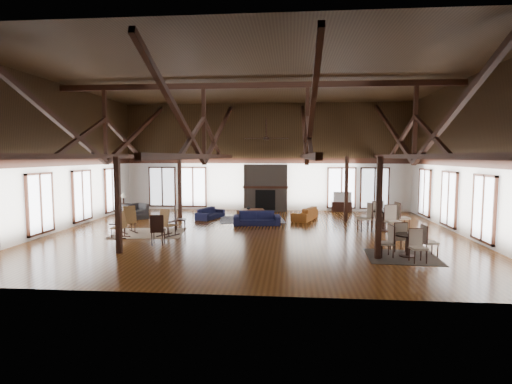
# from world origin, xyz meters

# --- Properties ---
(floor) EXTENTS (16.00, 16.00, 0.00)m
(floor) POSITION_xyz_m (0.00, 0.00, 0.00)
(floor) COLOR #5D3313
(floor) RESTS_ON ground
(ceiling) EXTENTS (16.00, 14.00, 0.02)m
(ceiling) POSITION_xyz_m (0.00, 0.00, 6.00)
(ceiling) COLOR black
(ceiling) RESTS_ON wall_back
(wall_back) EXTENTS (16.00, 0.02, 6.00)m
(wall_back) POSITION_xyz_m (0.00, 7.00, 3.00)
(wall_back) COLOR silver
(wall_back) RESTS_ON floor
(wall_front) EXTENTS (16.00, 0.02, 6.00)m
(wall_front) POSITION_xyz_m (0.00, -7.00, 3.00)
(wall_front) COLOR silver
(wall_front) RESTS_ON floor
(wall_left) EXTENTS (0.02, 14.00, 6.00)m
(wall_left) POSITION_xyz_m (-8.00, 0.00, 3.00)
(wall_left) COLOR silver
(wall_left) RESTS_ON floor
(wall_right) EXTENTS (0.02, 14.00, 6.00)m
(wall_right) POSITION_xyz_m (8.00, 0.00, 3.00)
(wall_right) COLOR silver
(wall_right) RESTS_ON floor
(roof_truss) EXTENTS (15.60, 14.07, 3.14)m
(roof_truss) POSITION_xyz_m (0.00, 0.00, 4.03)
(roof_truss) COLOR black
(roof_truss) RESTS_ON wall_back
(post_grid) EXTENTS (8.16, 7.16, 3.05)m
(post_grid) POSITION_xyz_m (0.00, 0.00, 1.52)
(post_grid) COLOR black
(post_grid) RESTS_ON floor
(fireplace) EXTENTS (2.50, 0.69, 2.60)m
(fireplace) POSITION_xyz_m (0.00, 6.67, 1.29)
(fireplace) COLOR brown
(fireplace) RESTS_ON floor
(ceiling_fan) EXTENTS (1.60, 1.60, 0.75)m
(ceiling_fan) POSITION_xyz_m (0.50, -1.00, 3.73)
(ceiling_fan) COLOR black
(ceiling_fan) RESTS_ON roof_truss
(sofa_navy_front) EXTENTS (2.14, 1.02, 0.60)m
(sofa_navy_front) POSITION_xyz_m (-0.10, 2.06, 0.30)
(sofa_navy_front) COLOR #16183D
(sofa_navy_front) RESTS_ON floor
(sofa_navy_left) EXTENTS (1.90, 1.24, 0.52)m
(sofa_navy_left) POSITION_xyz_m (-2.55, 3.70, 0.26)
(sofa_navy_left) COLOR #141738
(sofa_navy_left) RESTS_ON floor
(sofa_orange) EXTENTS (2.15, 1.39, 0.59)m
(sofa_orange) POSITION_xyz_m (2.08, 3.74, 0.29)
(sofa_orange) COLOR #9B531E
(sofa_orange) RESTS_ON floor
(coffee_table) EXTENTS (1.43, 0.88, 0.51)m
(coffee_table) POSITION_xyz_m (-0.56, 3.44, 0.46)
(coffee_table) COLOR brown
(coffee_table) RESTS_ON floor
(vase) EXTENTS (0.20, 0.20, 0.19)m
(vase) POSITION_xyz_m (-0.62, 3.37, 0.61)
(vase) COLOR #B2B2B2
(vase) RESTS_ON coffee_table
(armchair) EXTENTS (1.46, 1.47, 0.72)m
(armchair) POSITION_xyz_m (-6.24, 3.31, 0.36)
(armchair) COLOR #313133
(armchair) RESTS_ON floor
(side_table_lamp) EXTENTS (0.48, 0.48, 1.24)m
(side_table_lamp) POSITION_xyz_m (-7.10, 4.05, 0.47)
(side_table_lamp) COLOR black
(side_table_lamp) RESTS_ON floor
(rocking_chair_a) EXTENTS (0.91, 0.93, 1.10)m
(rocking_chair_a) POSITION_xyz_m (-5.01, -0.28, 0.52)
(rocking_chair_a) COLOR #9D6A3B
(rocking_chair_a) RESTS_ON floor
(rocking_chair_b) EXTENTS (0.75, 0.93, 1.06)m
(rocking_chair_b) POSITION_xyz_m (-3.33, -0.80, 0.50)
(rocking_chair_b) COLOR #9D6A3B
(rocking_chair_b) RESTS_ON floor
(rocking_chair_c) EXTENTS (0.79, 0.46, 1.01)m
(rocking_chair_c) POSITION_xyz_m (-4.96, -1.23, 0.47)
(rocking_chair_c) COLOR #9D6A3B
(rocking_chair_c) RESTS_ON floor
(side_chair_a) EXTENTS (0.51, 0.51, 1.02)m
(side_chair_a) POSITION_xyz_m (-3.20, 0.34, 0.59)
(side_chair_a) COLOR black
(side_chair_a) RESTS_ON floor
(side_chair_b) EXTENTS (0.51, 0.51, 1.07)m
(side_chair_b) POSITION_xyz_m (-3.15, -2.31, 0.62)
(side_chair_b) COLOR black
(side_chair_b) RESTS_ON floor
(cafe_table_near) EXTENTS (1.87, 1.87, 0.96)m
(cafe_table_near) POSITION_xyz_m (4.96, -3.17, 0.48)
(cafe_table_near) COLOR black
(cafe_table_near) RESTS_ON floor
(cafe_table_far) EXTENTS (2.22, 2.22, 1.13)m
(cafe_table_far) POSITION_xyz_m (5.22, 1.20, 0.57)
(cafe_table_far) COLOR black
(cafe_table_far) RESTS_ON floor
(cup_near) EXTENTS (0.12, 0.12, 0.09)m
(cup_near) POSITION_xyz_m (4.99, -3.23, 0.73)
(cup_near) COLOR #B2B2B2
(cup_near) RESTS_ON cafe_table_near
(cup_far) EXTENTS (0.13, 0.13, 0.10)m
(cup_far) POSITION_xyz_m (5.16, 1.25, 0.87)
(cup_far) COLOR #B2B2B2
(cup_far) RESTS_ON cafe_table_far
(tv_console) EXTENTS (1.08, 0.41, 0.54)m
(tv_console) POSITION_xyz_m (4.21, 6.75, 0.27)
(tv_console) COLOR black
(tv_console) RESTS_ON floor
(television) EXTENTS (0.98, 0.19, 0.56)m
(television) POSITION_xyz_m (4.24, 6.75, 0.82)
(television) COLOR #B2B2B2
(television) RESTS_ON tv_console
(rug_tan) EXTENTS (2.97, 2.45, 0.01)m
(rug_tan) POSITION_xyz_m (-4.24, -0.28, 0.01)
(rug_tan) COLOR tan
(rug_tan) RESTS_ON floor
(rug_navy) EXTENTS (3.36, 2.72, 0.01)m
(rug_navy) POSITION_xyz_m (-0.47, 3.53, 0.01)
(rug_navy) COLOR #161B40
(rug_navy) RESTS_ON floor
(rug_dark) EXTENTS (2.19, 2.01, 0.01)m
(rug_dark) POSITION_xyz_m (4.80, -3.25, 0.01)
(rug_dark) COLOR black
(rug_dark) RESTS_ON floor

